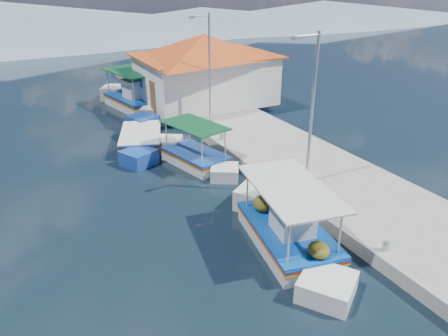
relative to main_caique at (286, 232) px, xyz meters
name	(u,v)px	position (x,y,z in m)	size (l,w,h in m)	color
ground	(231,247)	(-1.71, 0.68, -0.47)	(160.00, 160.00, 0.00)	black
quay	(277,150)	(4.19, 6.68, -0.22)	(5.00, 44.00, 0.50)	#A8A69D
bollards	(249,155)	(2.09, 5.93, 0.18)	(0.20, 17.20, 0.30)	#A5A8AD
main_caique	(286,232)	(0.00, 0.00, 0.00)	(3.03, 7.28, 2.44)	silver
caique_green_canopy	(195,157)	(0.06, 7.55, -0.14)	(2.72, 5.79, 2.23)	silver
caique_blue_hull	(140,140)	(-1.57, 11.04, -0.14)	(3.53, 6.39, 1.21)	#19429B
caique_far	(134,100)	(0.26, 18.20, 0.05)	(3.37, 7.80, 2.79)	silver
harbor_building	(205,67)	(4.48, 15.68, 2.31)	(10.49, 10.49, 4.40)	white
lamp_post_near	(311,103)	(2.80, 2.68, 3.38)	(1.21, 0.14, 6.00)	#A5A8AD
lamp_post_far	(208,63)	(2.80, 11.68, 3.38)	(1.21, 0.14, 6.00)	#A5A8AD
mountain_ridge	(85,22)	(4.83, 56.68, 1.57)	(171.40, 96.00, 5.50)	gray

